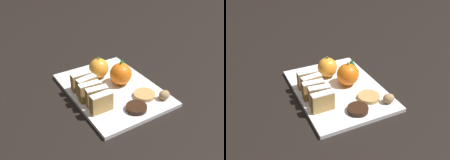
# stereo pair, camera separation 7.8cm
# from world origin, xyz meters

# --- Properties ---
(ground_plane) EXTENTS (6.00, 6.00, 0.00)m
(ground_plane) POSITION_xyz_m (0.00, 0.00, 0.00)
(ground_plane) COLOR black
(serving_platter) EXTENTS (0.26, 0.36, 0.01)m
(serving_platter) POSITION_xyz_m (0.00, 0.00, 0.01)
(serving_platter) COLOR white
(serving_platter) RESTS_ON ground_plane
(stollen_slice_front) EXTENTS (0.06, 0.02, 0.06)m
(stollen_slice_front) POSITION_xyz_m (-0.09, -0.08, 0.04)
(stollen_slice_front) COLOR tan
(stollen_slice_front) RESTS_ON serving_platter
(stollen_slice_second) EXTENTS (0.07, 0.03, 0.06)m
(stollen_slice_second) POSITION_xyz_m (-0.08, -0.05, 0.04)
(stollen_slice_second) COLOR tan
(stollen_slice_second) RESTS_ON serving_platter
(stollen_slice_third) EXTENTS (0.07, 0.03, 0.06)m
(stollen_slice_third) POSITION_xyz_m (-0.09, -0.02, 0.04)
(stollen_slice_third) COLOR tan
(stollen_slice_third) RESTS_ON serving_platter
(stollen_slice_fourth) EXTENTS (0.07, 0.03, 0.06)m
(stollen_slice_fourth) POSITION_xyz_m (-0.08, 0.01, 0.04)
(stollen_slice_fourth) COLOR tan
(stollen_slice_fourth) RESTS_ON serving_platter
(stollen_slice_fifth) EXTENTS (0.06, 0.02, 0.06)m
(stollen_slice_fifth) POSITION_xyz_m (-0.08, 0.05, 0.04)
(stollen_slice_fifth) COLOR tan
(stollen_slice_fifth) RESTS_ON serving_platter
(orange_near) EXTENTS (0.07, 0.07, 0.07)m
(orange_near) POSITION_xyz_m (0.00, 0.08, 0.05)
(orange_near) COLOR orange
(orange_near) RESTS_ON serving_platter
(orange_far) EXTENTS (0.07, 0.07, 0.08)m
(orange_far) POSITION_xyz_m (0.04, 0.01, 0.05)
(orange_far) COLOR orange
(orange_far) RESTS_ON serving_platter
(walnut) EXTENTS (0.04, 0.03, 0.03)m
(walnut) POSITION_xyz_m (0.10, -0.13, 0.03)
(walnut) COLOR #9E7A51
(walnut) RESTS_ON serving_platter
(chocolate_cookie) EXTENTS (0.06, 0.06, 0.01)m
(chocolate_cookie) POSITION_xyz_m (-0.00, -0.13, 0.02)
(chocolate_cookie) COLOR black
(chocolate_cookie) RESTS_ON serving_platter
(gingerbread_cookie) EXTENTS (0.07, 0.07, 0.01)m
(gingerbread_cookie) POSITION_xyz_m (0.06, -0.09, 0.02)
(gingerbread_cookie) COLOR tan
(gingerbread_cookie) RESTS_ON serving_platter
(evergreen_sprig) EXTENTS (0.06, 0.06, 0.05)m
(evergreen_sprig) POSITION_xyz_m (0.09, 0.08, 0.04)
(evergreen_sprig) COLOR #195623
(evergreen_sprig) RESTS_ON serving_platter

